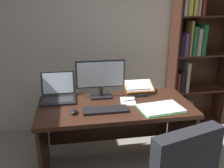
{
  "coord_description": "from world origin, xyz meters",
  "views": [
    {
      "loc": [
        -0.59,
        -0.97,
        1.77
      ],
      "look_at": [
        -0.23,
        1.21,
        0.98
      ],
      "focal_mm": 39.77,
      "sensor_mm": 36.0,
      "label": 1
    }
  ],
  "objects_px": {
    "laptop": "(58,94)",
    "reading_stand_with_book": "(139,87)",
    "open_binder": "(161,108)",
    "notepad": "(128,101)",
    "monitor": "(101,79)",
    "desk": "(114,120)",
    "computer_mouse": "(73,112)",
    "bookshelf": "(194,55)",
    "pen": "(130,100)",
    "keyboard": "(105,110)"
  },
  "relations": [
    {
      "from": "laptop",
      "to": "reading_stand_with_book",
      "type": "bearing_deg",
      "value": 2.99
    },
    {
      "from": "open_binder",
      "to": "notepad",
      "type": "xyz_separation_m",
      "value": [
        -0.27,
        0.23,
        -0.01
      ]
    },
    {
      "from": "monitor",
      "to": "open_binder",
      "type": "distance_m",
      "value": 0.7
    },
    {
      "from": "desk",
      "to": "monitor",
      "type": "height_order",
      "value": "monitor"
    },
    {
      "from": "desk",
      "to": "reading_stand_with_book",
      "type": "xyz_separation_m",
      "value": [
        0.32,
        0.21,
        0.27
      ]
    },
    {
      "from": "monitor",
      "to": "open_binder",
      "type": "relative_size",
      "value": 1.16
    },
    {
      "from": "desk",
      "to": "computer_mouse",
      "type": "distance_m",
      "value": 0.52
    },
    {
      "from": "laptop",
      "to": "open_binder",
      "type": "relative_size",
      "value": 0.8
    },
    {
      "from": "desk",
      "to": "monitor",
      "type": "distance_m",
      "value": 0.46
    },
    {
      "from": "desk",
      "to": "open_binder",
      "type": "height_order",
      "value": "open_binder"
    },
    {
      "from": "bookshelf",
      "to": "laptop",
      "type": "relative_size",
      "value": 5.74
    },
    {
      "from": "laptop",
      "to": "monitor",
      "type": "bearing_deg",
      "value": -1.48
    },
    {
      "from": "bookshelf",
      "to": "laptop",
      "type": "bearing_deg",
      "value": -162.04
    },
    {
      "from": "monitor",
      "to": "notepad",
      "type": "distance_m",
      "value": 0.37
    },
    {
      "from": "notepad",
      "to": "bookshelf",
      "type": "bearing_deg",
      "value": 35.35
    },
    {
      "from": "bookshelf",
      "to": "pen",
      "type": "height_order",
      "value": "bookshelf"
    },
    {
      "from": "notepad",
      "to": "desk",
      "type": "bearing_deg",
      "value": 171.28
    },
    {
      "from": "monitor",
      "to": "open_binder",
      "type": "xyz_separation_m",
      "value": [
        0.53,
        -0.41,
        -0.2
      ]
    },
    {
      "from": "desk",
      "to": "notepad",
      "type": "relative_size",
      "value": 7.29
    },
    {
      "from": "monitor",
      "to": "laptop",
      "type": "relative_size",
      "value": 1.45
    },
    {
      "from": "pen",
      "to": "monitor",
      "type": "bearing_deg",
      "value": 147.54
    },
    {
      "from": "reading_stand_with_book",
      "to": "open_binder",
      "type": "xyz_separation_m",
      "value": [
        0.09,
        -0.47,
        -0.05
      ]
    },
    {
      "from": "bookshelf",
      "to": "pen",
      "type": "bearing_deg",
      "value": -144.14
    },
    {
      "from": "laptop",
      "to": "keyboard",
      "type": "bearing_deg",
      "value": -39.48
    },
    {
      "from": "reading_stand_with_book",
      "to": "laptop",
      "type": "bearing_deg",
      "value": -177.01
    },
    {
      "from": "desk",
      "to": "bookshelf",
      "type": "distance_m",
      "value": 1.52
    },
    {
      "from": "computer_mouse",
      "to": "notepad",
      "type": "xyz_separation_m",
      "value": [
        0.56,
        0.18,
        -0.02
      ]
    },
    {
      "from": "laptop",
      "to": "computer_mouse",
      "type": "relative_size",
      "value": 3.42
    },
    {
      "from": "open_binder",
      "to": "reading_stand_with_book",
      "type": "bearing_deg",
      "value": 93.35
    },
    {
      "from": "computer_mouse",
      "to": "notepad",
      "type": "distance_m",
      "value": 0.59
    },
    {
      "from": "bookshelf",
      "to": "keyboard",
      "type": "bearing_deg",
      "value": -144.78
    },
    {
      "from": "open_binder",
      "to": "pen",
      "type": "relative_size",
      "value": 3.17
    },
    {
      "from": "keyboard",
      "to": "desk",
      "type": "bearing_deg",
      "value": 59.8
    },
    {
      "from": "laptop",
      "to": "keyboard",
      "type": "xyz_separation_m",
      "value": [
        0.45,
        -0.37,
        -0.04
      ]
    },
    {
      "from": "monitor",
      "to": "reading_stand_with_book",
      "type": "relative_size",
      "value": 1.61
    },
    {
      "from": "monitor",
      "to": "bookshelf",
      "type": "bearing_deg",
      "value": 23.77
    },
    {
      "from": "monitor",
      "to": "keyboard",
      "type": "distance_m",
      "value": 0.41
    },
    {
      "from": "bookshelf",
      "to": "pen",
      "type": "xyz_separation_m",
      "value": [
        -1.07,
        -0.77,
        -0.25
      ]
    },
    {
      "from": "keyboard",
      "to": "reading_stand_with_book",
      "type": "height_order",
      "value": "reading_stand_with_book"
    },
    {
      "from": "keyboard",
      "to": "reading_stand_with_book",
      "type": "relative_size",
      "value": 1.31
    },
    {
      "from": "reading_stand_with_book",
      "to": "pen",
      "type": "height_order",
      "value": "reading_stand_with_book"
    },
    {
      "from": "notepad",
      "to": "reading_stand_with_book",
      "type": "bearing_deg",
      "value": 52.59
    },
    {
      "from": "keyboard",
      "to": "open_binder",
      "type": "height_order",
      "value": "same"
    },
    {
      "from": "bookshelf",
      "to": "laptop",
      "type": "height_order",
      "value": "bookshelf"
    },
    {
      "from": "pen",
      "to": "reading_stand_with_book",
      "type": "bearing_deg",
      "value": 55.79
    },
    {
      "from": "pen",
      "to": "keyboard",
      "type": "bearing_deg",
      "value": -147.29
    },
    {
      "from": "reading_stand_with_book",
      "to": "bookshelf",
      "type": "bearing_deg",
      "value": 30.56
    },
    {
      "from": "reading_stand_with_book",
      "to": "pen",
      "type": "distance_m",
      "value": 0.29
    },
    {
      "from": "computer_mouse",
      "to": "bookshelf",
      "type": "bearing_deg",
      "value": 30.0
    },
    {
      "from": "keyboard",
      "to": "open_binder",
      "type": "relative_size",
      "value": 0.94
    }
  ]
}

